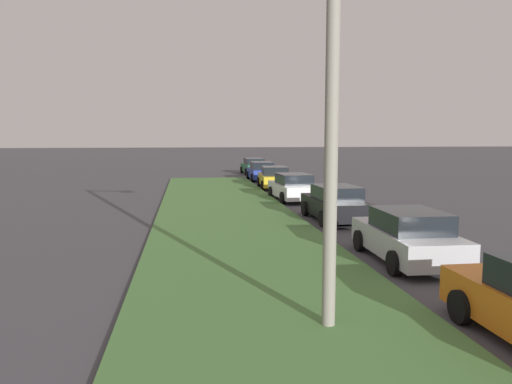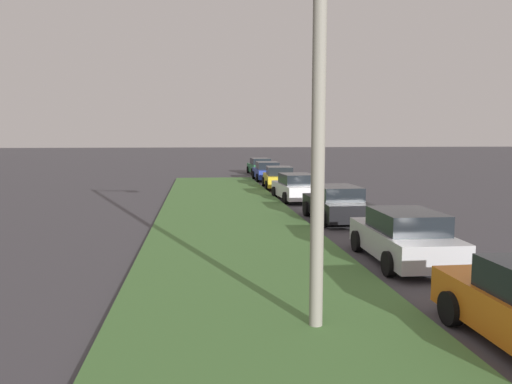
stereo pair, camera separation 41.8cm
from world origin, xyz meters
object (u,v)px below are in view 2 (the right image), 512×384
parked_car_blue (267,171)px  parked_car_green (260,166)px  parked_car_silver (404,237)px  parked_car_black (336,204)px  parked_car_white (296,188)px  parked_car_yellow (279,178)px  streetlight (340,83)px

parked_car_blue → parked_car_green: (6.43, -0.25, 0.00)m
parked_car_silver → parked_car_black: same height
parked_car_black → parked_car_white: size_ratio=0.99×
parked_car_yellow → parked_car_black: bearing=-175.5°
parked_car_white → streetlight: (-17.89, 2.84, 3.67)m
parked_car_silver → parked_car_white: size_ratio=0.99×
parked_car_black → streetlight: size_ratio=0.58×
parked_car_blue → streetlight: 30.51m
parked_car_silver → parked_car_black: bearing=1.3°
parked_car_silver → parked_car_blue: bearing=1.8°
parked_car_silver → parked_car_black: size_ratio=1.00×
parked_car_white → parked_car_yellow: 6.36m
parked_car_silver → streetlight: size_ratio=0.58×
parked_car_silver → streetlight: streetlight is taller
parked_car_black → parked_car_yellow: 12.90m
parked_car_green → streetlight: (-36.58, 3.20, 3.67)m
parked_car_black → parked_car_green: 25.23m
parked_car_silver → parked_car_white: same height
parked_car_white → parked_car_yellow: same height
parked_car_silver → parked_car_green: (32.00, 0.03, 0.00)m
parked_car_white → parked_car_yellow: bearing=-4.1°
streetlight → parked_car_black: bearing=-15.8°
streetlight → parked_car_blue: bearing=-5.6°
parked_car_silver → parked_car_yellow: bearing=2.1°
parked_car_black → parked_car_yellow: (12.90, 0.28, 0.00)m
parked_car_blue → streetlight: bearing=174.2°
parked_car_silver → parked_car_yellow: size_ratio=0.99×
parked_car_black → streetlight: bearing=162.9°
parked_car_green → parked_car_black: bearing=177.6°
parked_car_black → streetlight: 12.36m
parked_car_yellow → parked_car_green: bearing=2.0°
parked_car_yellow → parked_car_blue: same height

